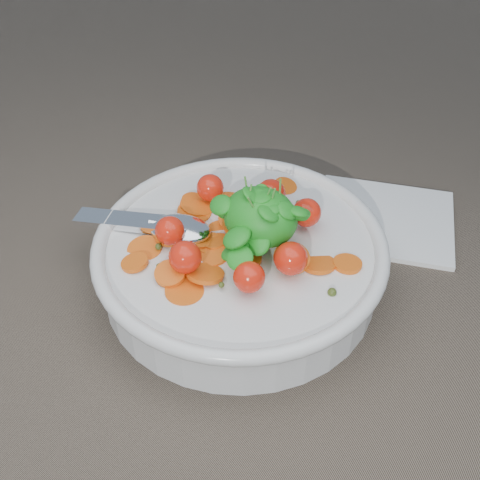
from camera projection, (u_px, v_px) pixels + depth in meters
The scene contains 3 objects.
ground at pixel (267, 293), 0.57m from camera, with size 6.00×6.00×0.00m, color #6B5C4C.
bowl at pixel (240, 258), 0.56m from camera, with size 0.29×0.27×0.12m.
napkin at pixel (384, 219), 0.65m from camera, with size 0.14×0.13×0.01m, color white.
Camera 1 is at (0.19, -0.35, 0.42)m, focal length 45.00 mm.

